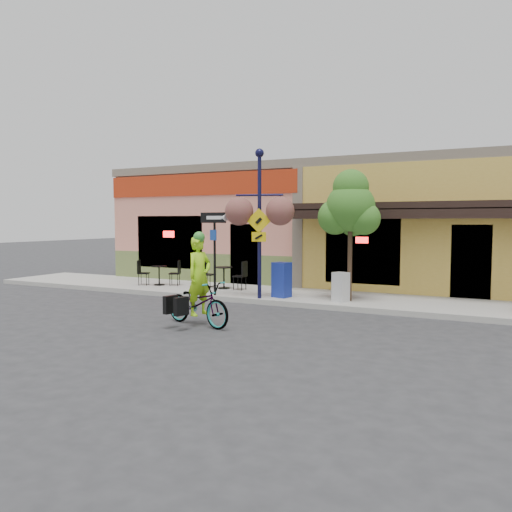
{
  "coord_description": "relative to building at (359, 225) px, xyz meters",
  "views": [
    {
      "loc": [
        5.22,
        -12.28,
        2.4
      ],
      "look_at": [
        -1.13,
        0.5,
        1.4
      ],
      "focal_mm": 35.0,
      "sensor_mm": 36.0,
      "label": 1
    }
  ],
  "objects": [
    {
      "name": "ground",
      "position": [
        0.0,
        -7.5,
        -2.25
      ],
      "size": [
        90.0,
        90.0,
        0.0
      ],
      "primitive_type": "plane",
      "color": "#2D2D30",
      "rests_on": "ground"
    },
    {
      "name": "sidewalk",
      "position": [
        0.0,
        -5.5,
        -2.17
      ],
      "size": [
        24.0,
        3.0,
        0.15
      ],
      "primitive_type": "cube",
      "color": "#9E9B93",
      "rests_on": "ground"
    },
    {
      "name": "curb",
      "position": [
        0.0,
        -6.95,
        -2.17
      ],
      "size": [
        24.0,
        0.12,
        0.15
      ],
      "primitive_type": "cube",
      "color": "#A8A59E",
      "rests_on": "ground"
    },
    {
      "name": "building",
      "position": [
        0.0,
        0.0,
        0.0
      ],
      "size": [
        18.2,
        8.2,
        4.5
      ],
      "primitive_type": null,
      "color": "#E38670",
      "rests_on": "ground"
    },
    {
      "name": "bicycle",
      "position": [
        -1.03,
        -10.22,
        -1.73
      ],
      "size": [
        2.08,
        1.15,
        1.03
      ],
      "primitive_type": "imported",
      "rotation": [
        0.0,
        0.0,
        1.32
      ],
      "color": "maroon",
      "rests_on": "ground"
    },
    {
      "name": "cyclist_rider",
      "position": [
        -0.98,
        -10.22,
        -1.35
      ],
      "size": [
        0.58,
        0.75,
        1.81
      ],
      "primitive_type": "imported",
      "rotation": [
        0.0,
        0.0,
        1.32
      ],
      "color": "#A1E818",
      "rests_on": "ground"
    },
    {
      "name": "lamp_post",
      "position": [
        -1.11,
        -6.8,
        0.07
      ],
      "size": [
        1.48,
        0.92,
        4.34
      ],
      "primitive_type": null,
      "rotation": [
        0.0,
        0.0,
        0.28
      ],
      "color": "#111136",
      "rests_on": "sidewalk"
    },
    {
      "name": "one_way_sign",
      "position": [
        -2.6,
        -6.85,
        -0.84
      ],
      "size": [
        0.98,
        0.34,
        2.51
      ],
      "primitive_type": null,
      "rotation": [
        0.0,
        0.0,
        -0.14
      ],
      "color": "black",
      "rests_on": "sidewalk"
    },
    {
      "name": "cafe_set_left",
      "position": [
        -5.58,
        -5.69,
        -1.66
      ],
      "size": [
        1.65,
        1.23,
        0.89
      ],
      "primitive_type": null,
      "rotation": [
        0.0,
        0.0,
        0.38
      ],
      "color": "black",
      "rests_on": "sidewalk"
    },
    {
      "name": "cafe_set_right",
      "position": [
        -3.08,
        -5.47,
        -1.62
      ],
      "size": [
        1.59,
        0.8,
        0.95
      ],
      "primitive_type": null,
      "rotation": [
        0.0,
        0.0,
        0.01
      ],
      "color": "black",
      "rests_on": "sidewalk"
    },
    {
      "name": "newspaper_box_blue",
      "position": [
        -0.62,
        -6.31,
        -1.58
      ],
      "size": [
        0.55,
        0.51,
        1.04
      ],
      "primitive_type": null,
      "rotation": [
        0.0,
        0.0,
        -0.22
      ],
      "color": "navy",
      "rests_on": "sidewalk"
    },
    {
      "name": "newspaper_box_grey",
      "position": [
        1.19,
        -6.33,
        -1.69
      ],
      "size": [
        0.49,
        0.47,
        0.82
      ],
      "primitive_type": null,
      "rotation": [
        0.0,
        0.0,
        -0.4
      ],
      "color": "silver",
      "rests_on": "sidewalk"
    },
    {
      "name": "street_tree",
      "position": [
        1.37,
        -6.1,
        -0.23
      ],
      "size": [
        1.82,
        1.82,
        3.73
      ],
      "primitive_type": null,
      "rotation": [
        0.0,
        0.0,
        0.3
      ],
      "color": "#3D7A26",
      "rests_on": "sidewalk"
    }
  ]
}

